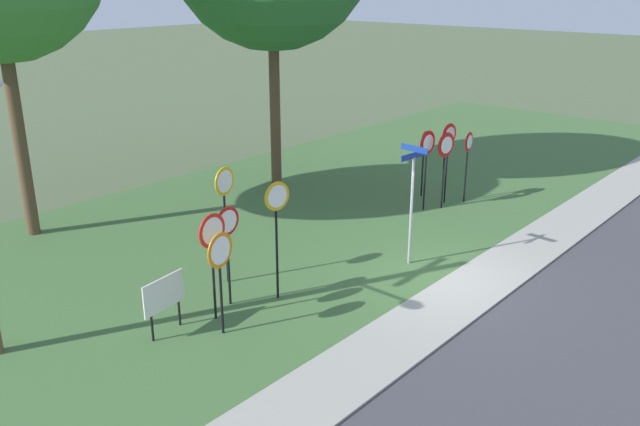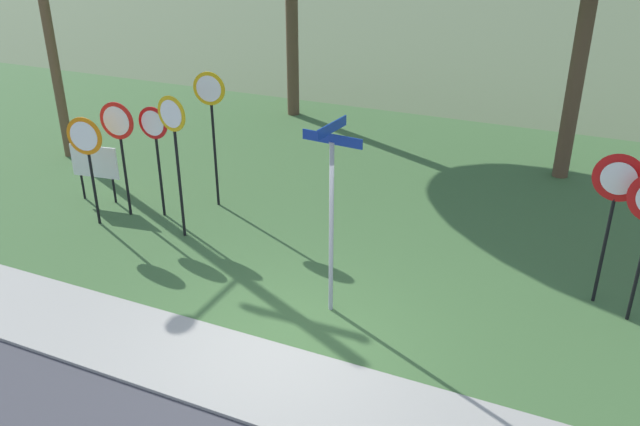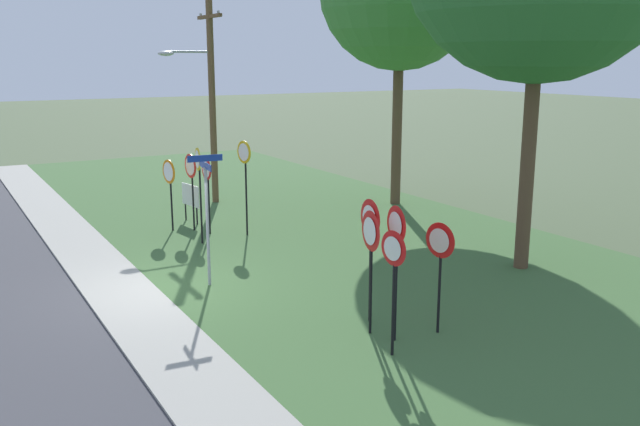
# 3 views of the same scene
# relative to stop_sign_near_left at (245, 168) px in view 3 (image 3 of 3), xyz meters

# --- Properties ---
(ground_plane) EXTENTS (160.00, 160.00, 0.00)m
(ground_plane) POSITION_rel_stop_sign_near_left_xyz_m (3.56, -3.81, -2.11)
(ground_plane) COLOR #4C5B3D
(sidewalk_strip) EXTENTS (44.00, 1.60, 0.06)m
(sidewalk_strip) POSITION_rel_stop_sign_near_left_xyz_m (3.56, -4.61, -2.08)
(sidewalk_strip) COLOR #99968C
(sidewalk_strip) RESTS_ON ground_plane
(grass_median) EXTENTS (44.00, 12.00, 0.04)m
(grass_median) POSITION_rel_stop_sign_near_left_xyz_m (3.56, 2.19, -2.09)
(grass_median) COLOR #3D6033
(grass_median) RESTS_ON ground_plane
(stop_sign_near_left) EXTENTS (0.67, 0.14, 2.88)m
(stop_sign_near_left) POSITION_rel_stop_sign_near_left_xyz_m (0.00, 0.00, 0.00)
(stop_sign_near_left) COLOR black
(stop_sign_near_left) RESTS_ON grass_median
(stop_sign_near_right) EXTENTS (0.73, 0.15, 2.23)m
(stop_sign_near_right) POSITION_rel_stop_sign_near_left_xyz_m (-1.71, -1.77, -0.45)
(stop_sign_near_right) COLOR black
(stop_sign_near_right) RESTS_ON grass_median
(stop_sign_far_left) EXTENTS (0.74, 0.12, 2.41)m
(stop_sign_far_left) POSITION_rel_stop_sign_near_left_xyz_m (-1.40, -1.18, -0.32)
(stop_sign_far_left) COLOR black
(stop_sign_far_left) RESTS_ON grass_median
(stop_sign_far_center) EXTENTS (0.65, 0.10, 2.32)m
(stop_sign_far_center) POSITION_rel_stop_sign_near_left_xyz_m (-0.74, -0.91, -0.41)
(stop_sign_far_center) COLOR black
(stop_sign_far_center) RESTS_ON grass_median
(stop_sign_far_right) EXTENTS (0.65, 0.13, 2.79)m
(stop_sign_far_right) POSITION_rel_stop_sign_near_left_xyz_m (0.18, -1.50, -0.07)
(stop_sign_far_right) COLOR black
(stop_sign_far_right) RESTS_ON grass_median
(yield_sign_near_left) EXTENTS (0.64, 0.12, 2.32)m
(yield_sign_near_left) POSITION_rel_stop_sign_near_left_xyz_m (9.15, -1.27, -0.36)
(yield_sign_near_left) COLOR black
(yield_sign_near_left) RESTS_ON grass_median
(yield_sign_near_right) EXTENTS (0.76, 0.12, 2.54)m
(yield_sign_near_right) POSITION_rel_stop_sign_near_left_xyz_m (7.59, -0.70, -0.16)
(yield_sign_near_right) COLOR black
(yield_sign_near_right) RESTS_ON grass_median
(yield_sign_far_left) EXTENTS (0.69, 0.17, 2.21)m
(yield_sign_far_left) POSITION_rel_stop_sign_near_left_xyz_m (8.75, 0.12, -0.43)
(yield_sign_far_left) COLOR black
(yield_sign_far_left) RESTS_ON grass_median
(yield_sign_far_right) EXTENTS (0.78, 0.15, 2.45)m
(yield_sign_far_right) POSITION_rel_stop_sign_near_left_xyz_m (8.11, -1.04, -0.24)
(yield_sign_far_right) COLOR black
(yield_sign_far_right) RESTS_ON grass_median
(yield_sign_center) EXTENTS (0.70, 0.13, 2.62)m
(yield_sign_center) POSITION_rel_stop_sign_near_left_xyz_m (8.63, -0.84, -0.11)
(yield_sign_center) COLOR black
(yield_sign_center) RESTS_ON grass_median
(street_name_post) EXTENTS (0.96, 0.81, 3.09)m
(street_name_post) POSITION_rel_stop_sign_near_left_xyz_m (3.79, -2.65, -0.24)
(street_name_post) COLOR #9EA0A8
(street_name_post) RESTS_ON grass_median
(utility_pole) EXTENTS (2.10, 2.04, 7.59)m
(utility_pole) POSITION_rel_stop_sign_near_left_xyz_m (-5.11, 0.90, 2.06)
(utility_pole) COLOR brown
(utility_pole) RESTS_ON grass_median
(notice_board) EXTENTS (1.09, 0.19, 1.25)m
(notice_board) POSITION_rel_stop_sign_near_left_xyz_m (-2.47, -0.85, -1.24)
(notice_board) COLOR black
(notice_board) RESTS_ON grass_median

